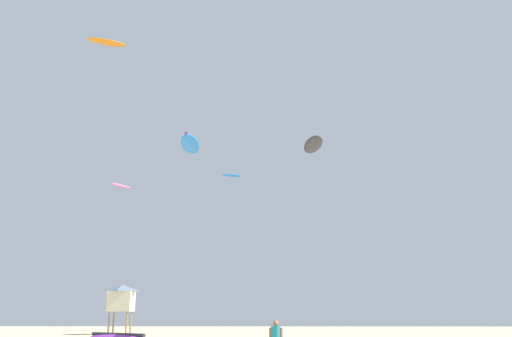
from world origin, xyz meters
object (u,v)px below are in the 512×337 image
at_px(lifeguard_tower, 121,298).
at_px(kite_aloft_0, 190,144).
at_px(kite_aloft_1, 231,175).
at_px(kite_aloft_2, 107,42).
at_px(kite_aloft_4, 313,145).
at_px(kite_aloft_3, 121,186).

distance_m(lifeguard_tower, kite_aloft_0, 21.92).
relative_size(kite_aloft_1, kite_aloft_2, 0.59).
bearing_deg(kite_aloft_4, kite_aloft_2, 142.83).
bearing_deg(kite_aloft_3, kite_aloft_1, 3.50).
xyz_separation_m(lifeguard_tower, kite_aloft_1, (8.89, 8.41, 12.96)).
relative_size(kite_aloft_0, kite_aloft_2, 0.91).
bearing_deg(lifeguard_tower, kite_aloft_4, -41.99).
height_order(kite_aloft_0, kite_aloft_2, kite_aloft_2).
relative_size(kite_aloft_3, kite_aloft_4, 0.72).
xyz_separation_m(kite_aloft_0, kite_aloft_4, (7.39, 4.62, 1.36)).
bearing_deg(kite_aloft_3, lifeguard_tower, -70.48).
xyz_separation_m(lifeguard_tower, kite_aloft_2, (-2.93, 0.01, 24.34)).
height_order(kite_aloft_0, kite_aloft_3, kite_aloft_3).
height_order(kite_aloft_0, kite_aloft_1, kite_aloft_1).
relative_size(lifeguard_tower, kite_aloft_2, 1.09).
xyz_separation_m(kite_aloft_3, kite_aloft_4, (18.33, -21.74, -2.30)).
bearing_deg(lifeguard_tower, kite_aloft_0, -66.26).
bearing_deg(kite_aloft_0, kite_aloft_1, 88.56).
relative_size(kite_aloft_0, kite_aloft_4, 0.93).
distance_m(kite_aloft_2, kite_aloft_4, 27.64).
bearing_deg(kite_aloft_0, kite_aloft_2, 120.81).
bearing_deg(kite_aloft_4, kite_aloft_1, 106.65).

